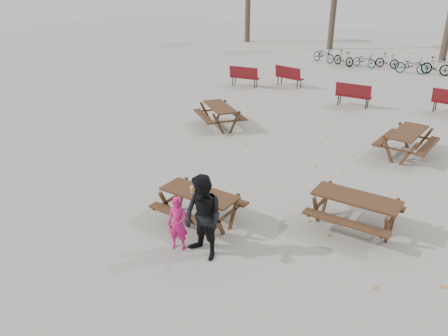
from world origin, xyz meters
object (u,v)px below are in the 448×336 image
Objects in this scene: food_tray at (204,198)px; soda_bottle at (192,190)px; child at (178,224)px; main_picnic_table at (199,199)px; adult at (203,218)px; picnic_table_east at (354,213)px; picnic_table_north at (220,116)px; picnic_table_far at (406,144)px.

soda_bottle is (-0.40, 0.07, 0.05)m from food_tray.
food_tray is at bearing 67.16° from child.
main_picnic_table is 0.38m from food_tray.
adult reaches higher than main_picnic_table.
soda_bottle is 0.09× the size of adult.
child is 0.63× the size of picnic_table_east.
soda_bottle is (-0.12, -0.11, 0.26)m from main_picnic_table.
soda_bottle is 0.14× the size of child.
picnic_table_north is 6.52m from picnic_table_far.
food_tray is at bearing 162.64° from picnic_table_far.
adult reaches higher than soda_bottle.
picnic_table_east is at bearing 22.56° from child.
adult is (0.60, 0.07, 0.31)m from child.
picnic_table_far is (3.06, 6.94, -0.44)m from soda_bottle.
child is 0.63× the size of picnic_table_north.
picnic_table_far is at bearing 66.74° from main_picnic_table.
picnic_table_east is at bearing 34.39° from food_tray.
picnic_table_north is (-6.55, 4.16, -0.00)m from picnic_table_east.
soda_bottle reaches higher than picnic_table_far.
adult is at bearing -129.23° from picnic_table_east.
adult is at bearing -49.29° from main_picnic_table.
picnic_table_east is (3.16, 1.82, -0.44)m from soda_bottle.
child is (0.27, -1.09, 0.00)m from main_picnic_table.
food_tray is at bearing -32.82° from main_picnic_table.
child reaches higher than main_picnic_table.
soda_bottle is at bearing 148.62° from adult.
picnic_table_east reaches higher than main_picnic_table.
picnic_table_north is 0.98× the size of picnic_table_far.
adult is 3.52m from picnic_table_east.
soda_bottle is at bearing 89.06° from child.
child is at bearing -75.95° from main_picnic_table.
picnic_table_north is (-3.78, 6.05, -0.39)m from food_tray.
adult is at bearing -54.38° from food_tray.
child reaches higher than soda_bottle.
soda_bottle is 1.35m from adult.
food_tray reaches higher than main_picnic_table.
picnic_table_far is (2.94, 6.83, -0.18)m from main_picnic_table.
main_picnic_table is 0.95× the size of picnic_table_far.
picnic_table_east is 7.76m from picnic_table_north.
picnic_table_north is at bearing 95.63° from child.
soda_bottle is 0.09× the size of picnic_table_north.
picnic_table_far is (2.66, 7.92, -0.18)m from child.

